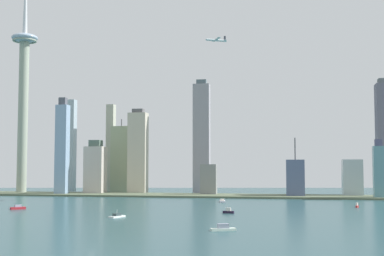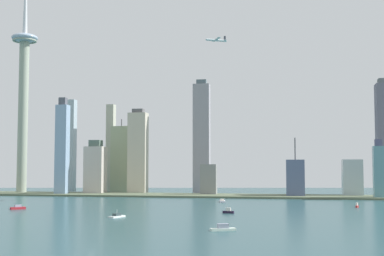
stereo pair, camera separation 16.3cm
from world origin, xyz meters
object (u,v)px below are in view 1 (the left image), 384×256
(skyscraper_12, at_px, (209,180))
(boat_3, at_px, (222,201))
(boat_5, at_px, (18,208))
(boat_4, at_px, (228,211))
(skyscraper_6, at_px, (111,148))
(skyscraper_13, at_px, (379,171))
(skyscraper_0, at_px, (202,138))
(skyscraper_5, at_px, (138,152))
(skyscraper_7, at_px, (62,148))
(skyscraper_11, at_px, (69,146))
(airplane, at_px, (216,40))
(skyscraper_2, at_px, (384,138))
(skyscraper_9, at_px, (95,169))
(boat_2, at_px, (357,206))
(observation_tower, at_px, (24,82))
(skyscraper_3, at_px, (295,178))
(skyscraper_4, at_px, (121,159))
(boat_1, at_px, (223,228))
(skyscraper_1, at_px, (352,178))
(boat_0, at_px, (117,216))

(skyscraper_12, distance_m, boat_3, 134.24)
(boat_5, bearing_deg, boat_4, -46.85)
(skyscraper_6, bearing_deg, skyscraper_13, -16.42)
(skyscraper_6, relative_size, skyscraper_12, 3.22)
(skyscraper_0, bearing_deg, skyscraper_5, -161.32)
(skyscraper_6, bearing_deg, skyscraper_5, -41.13)
(skyscraper_7, bearing_deg, skyscraper_0, 24.13)
(skyscraper_0, height_order, skyscraper_11, skyscraper_0)
(skyscraper_5, height_order, boat_3, skyscraper_5)
(skyscraper_0, xyz_separation_m, skyscraper_5, (-91.22, -30.84, -22.93))
(skyscraper_0, height_order, airplane, airplane)
(skyscraper_11, relative_size, skyscraper_13, 1.97)
(skyscraper_0, bearing_deg, skyscraper_2, -3.11)
(skyscraper_5, relative_size, airplane, 4.81)
(skyscraper_9, xyz_separation_m, boat_2, (347.64, -182.18, -34.91))
(skyscraper_0, xyz_separation_m, skyscraper_7, (-187.79, -84.14, -17.96))
(observation_tower, relative_size, skyscraper_13, 5.03)
(observation_tower, bearing_deg, skyscraper_0, 13.61)
(skyscraper_5, relative_size, skyscraper_11, 0.86)
(skyscraper_6, bearing_deg, airplane, -38.41)
(skyscraper_3, height_order, boat_5, skyscraper_3)
(skyscraper_11, bearing_deg, skyscraper_2, -2.60)
(boat_3, bearing_deg, skyscraper_5, -148.16)
(skyscraper_4, xyz_separation_m, boat_1, (219.07, -446.90, -49.78))
(skyscraper_4, distance_m, airplane, 260.11)
(skyscraper_3, bearing_deg, skyscraper_7, -178.37)
(skyscraper_12, xyz_separation_m, boat_4, (60.75, -268.36, -20.10))
(boat_4, bearing_deg, skyscraper_2, 65.05)
(skyscraper_1, xyz_separation_m, boat_5, (-337.60, -276.68, -23.43))
(skyscraper_6, relative_size, boat_3, 8.12)
(skyscraper_0, relative_size, boat_2, 25.19)
(skyscraper_1, distance_m, skyscraper_3, 81.28)
(skyscraper_2, relative_size, skyscraper_11, 1.11)
(skyscraper_12, relative_size, boat_1, 2.59)
(boat_3, distance_m, airplane, 208.06)
(skyscraper_6, height_order, boat_2, skyscraper_6)
(skyscraper_7, bearing_deg, boat_4, -41.95)
(boat_3, relative_size, airplane, 0.66)
(boat_0, bearing_deg, skyscraper_4, -142.07)
(boat_5, bearing_deg, skyscraper_2, -7.13)
(skyscraper_6, relative_size, skyscraper_9, 1.78)
(skyscraper_0, bearing_deg, skyscraper_13, -21.02)
(skyscraper_0, height_order, skyscraper_6, skyscraper_0)
(observation_tower, relative_size, skyscraper_2, 2.30)
(skyscraper_2, height_order, skyscraper_4, skyscraper_2)
(observation_tower, bearing_deg, boat_5, -61.80)
(skyscraper_2, distance_m, skyscraper_6, 416.93)
(skyscraper_9, bearing_deg, skyscraper_3, -3.90)
(skyscraper_6, height_order, skyscraper_12, skyscraper_6)
(skyscraper_3, relative_size, boat_0, 4.78)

